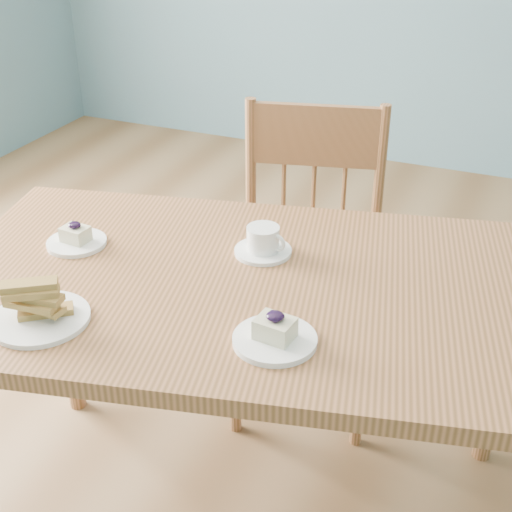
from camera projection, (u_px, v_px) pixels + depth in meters
The scene contains 6 objects.
dining_table at pixel (250, 308), 1.63m from camera, with size 1.56×1.10×0.76m.
dining_chair at pixel (307, 265), 2.19m from camera, with size 0.53×0.51×0.96m.
cheesecake_plate_near at pixel (275, 335), 1.38m from camera, with size 0.17×0.17×0.07m.
cheesecake_plate_far at pixel (76, 239), 1.74m from camera, with size 0.15×0.15×0.06m.
coffee_cup at pixel (263, 242), 1.69m from camera, with size 0.14×0.14×0.07m.
biscotti_plate at pixel (39, 309), 1.44m from camera, with size 0.20×0.20×0.09m.
Camera 1 is at (0.50, -1.50, 1.59)m, focal length 50.00 mm.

